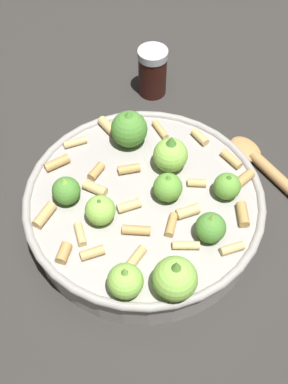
{
  "coord_description": "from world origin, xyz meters",
  "views": [
    {
      "loc": [
        0.01,
        0.34,
        0.51
      ],
      "look_at": [
        0.0,
        0.0,
        0.06
      ],
      "focal_mm": 44.57,
      "sensor_mm": 36.0,
      "label": 1
    }
  ],
  "objects": [
    {
      "name": "cooking_pan",
      "position": [
        -0.0,
        0.0,
        0.03
      ],
      "size": [
        0.29,
        0.29,
        0.11
      ],
      "color": "#9E9993",
      "rests_on": "ground"
    },
    {
      "name": "wooden_spoon",
      "position": [
        -0.19,
        -0.04,
        0.01
      ],
      "size": [
        0.15,
        0.22,
        0.02
      ],
      "color": "#B2844C",
      "rests_on": "ground"
    },
    {
      "name": "ground_plane",
      "position": [
        0.0,
        0.0,
        0.0
      ],
      "size": [
        2.4,
        2.4,
        0.0
      ],
      "primitive_type": "plane",
      "color": "#2D2B28"
    },
    {
      "name": "pepper_shaker",
      "position": [
        -0.02,
        -0.24,
        0.04
      ],
      "size": [
        0.05,
        0.05,
        0.08
      ],
      "color": "#33140F",
      "rests_on": "ground"
    }
  ]
}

